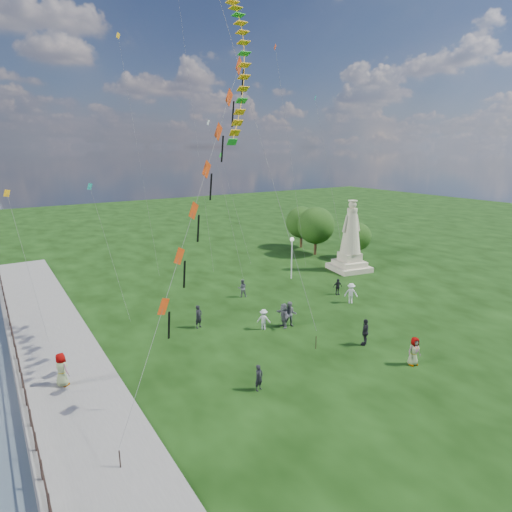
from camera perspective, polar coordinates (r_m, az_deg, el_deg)
ground at (r=61.38m, az=29.95°, el=-0.14°), size 106.50×160.00×0.60m
waterfront at (r=28.84m, az=-26.57°, el=-14.24°), size 200.00×200.00×1.51m
statue at (r=46.95m, az=12.47°, el=1.53°), size 4.35×4.35×7.60m
lamppost at (r=42.91m, az=4.80°, el=0.93°), size 0.40×0.40×4.29m
tree_row at (r=54.16m, az=8.21°, el=3.96°), size 6.75×12.01×5.95m
person_0 at (r=24.31m, az=0.40°, el=-15.91°), size 0.63×0.51×1.51m
person_1 at (r=32.06m, az=4.59°, el=-7.75°), size 1.11×1.03×1.94m
person_2 at (r=31.59m, az=1.03°, el=-8.44°), size 1.09×1.04×1.55m
person_3 at (r=30.08m, az=14.36°, el=-9.79°), size 1.23×1.01×1.87m
person_4 at (r=28.42m, az=20.32°, el=-11.81°), size 0.97×0.71×1.81m
person_6 at (r=32.08m, az=-7.66°, el=-8.01°), size 0.75×0.63×1.75m
person_7 at (r=38.15m, az=-1.84°, el=-4.30°), size 0.92×0.77×1.63m
person_8 at (r=37.53m, az=12.55°, el=-4.86°), size 1.25×1.18×1.76m
person_9 at (r=39.41m, az=10.83°, el=-4.04°), size 0.96×0.63×1.50m
person_10 at (r=26.73m, az=-24.47°, el=-13.80°), size 0.98×1.11×1.94m
person_11 at (r=31.97m, az=3.71°, el=-7.89°), size 1.08×1.83×1.84m
red_kite_train at (r=23.79m, az=-6.71°, el=10.51°), size 11.71×9.35×18.40m
small_kites at (r=44.66m, az=-7.39°, el=16.40°), size 33.47×16.17×31.11m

